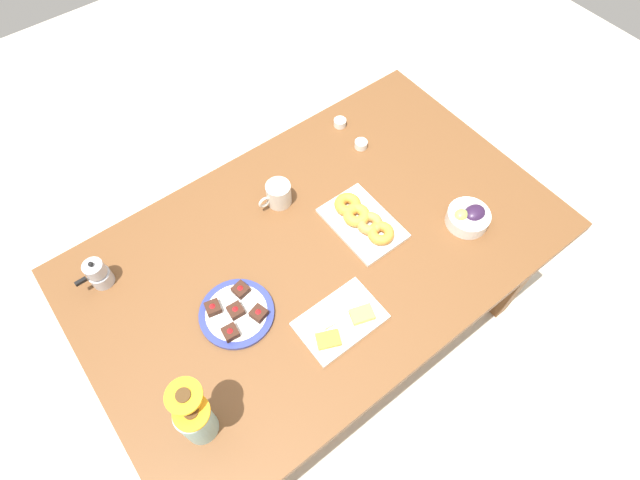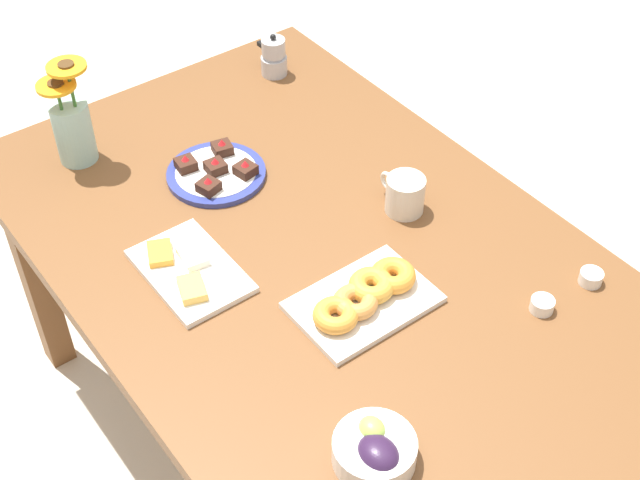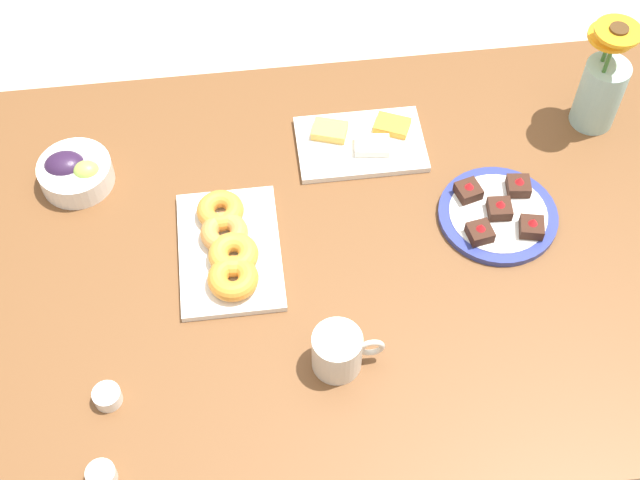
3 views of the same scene
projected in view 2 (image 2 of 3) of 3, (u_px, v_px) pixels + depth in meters
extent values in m
plane|color=beige|center=(320.00, 449.00, 2.40)|extent=(6.00, 6.00, 0.00)
cube|color=brown|center=(320.00, 260.00, 1.91)|extent=(1.60, 1.00, 0.04)
cube|color=brown|center=(289.00, 157.00, 2.76)|extent=(0.07, 0.07, 0.70)
cube|color=brown|center=(35.00, 273.00, 2.40)|extent=(0.07, 0.07, 0.70)
cylinder|color=beige|center=(404.00, 194.00, 1.97)|extent=(0.09, 0.09, 0.09)
cylinder|color=brown|center=(405.00, 181.00, 1.94)|extent=(0.08, 0.08, 0.00)
torus|color=beige|center=(388.00, 181.00, 2.00)|extent=(0.05, 0.01, 0.05)
cylinder|color=white|center=(374.00, 451.00, 1.51)|extent=(0.15, 0.15, 0.05)
ellipsoid|color=#2D1938|center=(378.00, 454.00, 1.48)|extent=(0.08, 0.07, 0.04)
ellipsoid|color=#9EC14C|center=(372.00, 429.00, 1.52)|extent=(0.05, 0.04, 0.04)
cube|color=white|center=(190.00, 271.00, 1.85)|extent=(0.26, 0.17, 0.01)
cube|color=#EFB74C|center=(192.00, 289.00, 1.79)|extent=(0.08, 0.07, 0.02)
cube|color=white|center=(193.00, 256.00, 1.85)|extent=(0.08, 0.06, 0.02)
cube|color=orange|center=(160.00, 253.00, 1.86)|extent=(0.08, 0.07, 0.02)
cube|color=white|center=(363.00, 302.00, 1.78)|extent=(0.19, 0.28, 0.01)
torus|color=orange|center=(393.00, 276.00, 1.80)|extent=(0.11, 0.11, 0.04)
torus|color=gold|center=(372.00, 286.00, 1.78)|extent=(0.13, 0.13, 0.04)
torus|color=#CB843E|center=(355.00, 302.00, 1.75)|extent=(0.09, 0.09, 0.03)
torus|color=orange|center=(336.00, 315.00, 1.72)|extent=(0.11, 0.11, 0.03)
cylinder|color=white|center=(542.00, 305.00, 1.77)|extent=(0.05, 0.05, 0.03)
cylinder|color=#C68923|center=(543.00, 302.00, 1.76)|extent=(0.04, 0.04, 0.01)
cylinder|color=white|center=(591.00, 277.00, 1.82)|extent=(0.05, 0.05, 0.03)
cylinder|color=maroon|center=(592.00, 274.00, 1.82)|extent=(0.04, 0.04, 0.01)
cylinder|color=navy|center=(216.00, 174.00, 2.08)|extent=(0.23, 0.23, 0.01)
cylinder|color=white|center=(216.00, 173.00, 2.07)|extent=(0.19, 0.19, 0.01)
cube|color=#381E14|center=(209.00, 186.00, 2.01)|extent=(0.05, 0.05, 0.02)
cone|color=red|center=(208.00, 180.00, 2.00)|extent=(0.02, 0.02, 0.01)
cube|color=#381E14|center=(186.00, 164.00, 2.07)|extent=(0.05, 0.05, 0.02)
cone|color=red|center=(185.00, 158.00, 2.06)|extent=(0.02, 0.02, 0.01)
cube|color=#381E14|center=(246.00, 170.00, 2.05)|extent=(0.05, 0.05, 0.02)
cone|color=red|center=(245.00, 163.00, 2.04)|extent=(0.02, 0.02, 0.01)
cube|color=#381E14|center=(222.00, 148.00, 2.11)|extent=(0.05, 0.05, 0.02)
cone|color=red|center=(222.00, 142.00, 2.10)|extent=(0.02, 0.02, 0.01)
cube|color=#381E14|center=(216.00, 167.00, 2.06)|extent=(0.05, 0.05, 0.02)
cone|color=red|center=(215.00, 160.00, 2.05)|extent=(0.02, 0.02, 0.01)
cylinder|color=#99C1B7|center=(74.00, 132.00, 2.08)|extent=(0.09, 0.09, 0.15)
cylinder|color=#3D702D|center=(71.00, 88.00, 1.99)|extent=(0.01, 0.01, 0.10)
cylinder|color=orange|center=(66.00, 67.00, 1.95)|extent=(0.09, 0.09, 0.01)
cylinder|color=#472D14|center=(66.00, 64.00, 1.94)|extent=(0.04, 0.04, 0.01)
cylinder|color=#3D702D|center=(59.00, 98.00, 1.99)|extent=(0.01, 0.01, 0.06)
cylinder|color=orange|center=(56.00, 86.00, 1.97)|extent=(0.09, 0.09, 0.01)
cylinder|color=#472D14|center=(55.00, 83.00, 1.96)|extent=(0.04, 0.04, 0.01)
cylinder|color=#B7B7BC|center=(274.00, 65.00, 2.38)|extent=(0.07, 0.07, 0.05)
cylinder|color=#B7B7BC|center=(274.00, 56.00, 2.36)|extent=(0.05, 0.05, 0.01)
cylinder|color=#B7B7BC|center=(273.00, 47.00, 2.34)|extent=(0.06, 0.06, 0.04)
sphere|color=black|center=(273.00, 37.00, 2.32)|extent=(0.02, 0.02, 0.02)
cube|color=black|center=(262.00, 46.00, 2.39)|extent=(0.04, 0.01, 0.01)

